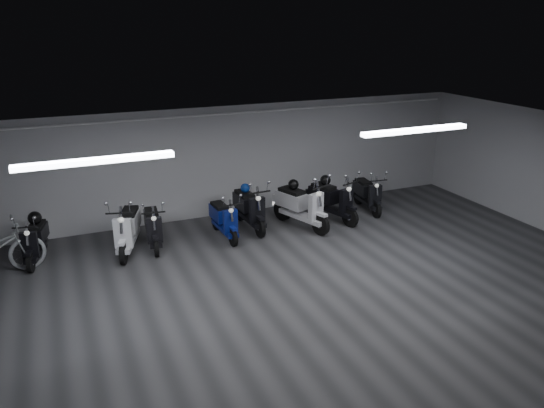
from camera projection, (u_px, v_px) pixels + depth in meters
name	position (u px, v px, depth m)	size (l,w,h in m)	color
floor	(297.00, 309.00, 9.17)	(14.00, 10.00, 0.01)	#313133
ceiling	(300.00, 153.00, 8.23)	(14.00, 10.00, 0.01)	gray
back_wall	(211.00, 163.00, 13.04)	(14.00, 0.01, 2.80)	#ABABAE
fluor_strip_left	(96.00, 161.00, 8.02)	(2.40, 0.18, 0.08)	white
fluor_strip_right	(415.00, 130.00, 10.23)	(2.40, 0.18, 0.08)	white
conduit	(210.00, 115.00, 12.56)	(0.05, 0.05, 13.60)	white
scooter_0	(34.00, 235.00, 10.79)	(0.53, 1.60, 1.19)	black
scooter_2	(127.00, 222.00, 11.19)	(0.62, 1.85, 1.38)	white
scooter_3	(153.00, 221.00, 11.47)	(0.55, 1.65, 1.23)	black
scooter_4	(224.00, 213.00, 11.95)	(0.54, 1.61, 1.20)	navy
scooter_5	(249.00, 202.00, 12.46)	(0.61, 1.82, 1.35)	black
scooter_6	(301.00, 199.00, 12.51)	(0.65, 1.95, 1.45)	silver
scooter_7	(332.00, 194.00, 13.00)	(0.62, 1.85, 1.38)	black
scooter_8	(368.00, 189.00, 13.65)	(0.55, 1.64, 1.22)	black
helmet_0	(35.00, 218.00, 10.90)	(0.28, 0.28, 0.28)	black
helmet_1	(293.00, 184.00, 12.59)	(0.26, 0.26, 0.26)	black
helmet_2	(325.00, 180.00, 13.09)	(0.27, 0.27, 0.27)	black
helmet_3	(245.00, 188.00, 12.59)	(0.23, 0.23, 0.23)	navy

